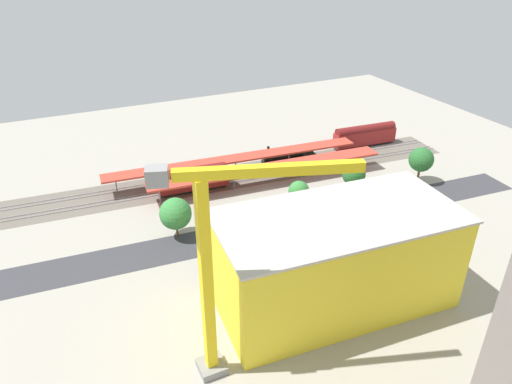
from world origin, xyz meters
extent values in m
plane|color=#9E998C|center=(0.00, 0.00, 0.00)|extent=(178.65, 178.65, 0.00)
cube|color=#665E54|center=(0.00, -22.64, 0.00)|extent=(112.32, 21.27, 0.01)
cube|color=#38383D|center=(0.00, 2.80, 0.00)|extent=(112.02, 17.21, 0.01)
cube|color=#9E9EA8|center=(0.00, -25.90, 0.18)|extent=(111.36, 8.35, 0.12)
cube|color=#9E9EA8|center=(0.00, -24.46, 0.18)|extent=(111.36, 8.35, 0.12)
cube|color=#9E9EA8|center=(0.00, -20.82, 0.18)|extent=(111.36, 8.35, 0.12)
cube|color=#9E9EA8|center=(0.00, -19.38, 0.18)|extent=(111.36, 8.35, 0.12)
cube|color=#C63D2D|center=(-3.80, -15.65, 4.26)|extent=(58.22, 9.22, 0.48)
cylinder|color=slate|center=(-29.83, -13.73, 2.01)|extent=(0.30, 0.30, 4.01)
cylinder|color=slate|center=(-12.47, -15.01, 2.01)|extent=(0.30, 0.30, 4.01)
cylinder|color=slate|center=(4.88, -16.29, 2.01)|extent=(0.30, 0.30, 4.01)
cylinder|color=slate|center=(22.24, -17.57, 2.01)|extent=(0.30, 0.30, 4.01)
cube|color=#C63D2D|center=(1.33, -23.61, 4.38)|extent=(64.68, 9.26, 0.46)
cylinder|color=slate|center=(-27.62, -21.46, 2.08)|extent=(0.30, 0.30, 4.15)
cylinder|color=slate|center=(-13.15, -22.54, 2.08)|extent=(0.30, 0.30, 4.15)
cylinder|color=slate|center=(1.33, -23.61, 2.08)|extent=(0.30, 0.30, 4.15)
cylinder|color=slate|center=(15.81, -24.68, 2.08)|extent=(0.30, 0.30, 4.15)
cylinder|color=slate|center=(30.29, -25.75, 2.08)|extent=(0.30, 0.30, 4.15)
cube|color=black|center=(-14.91, -25.18, 0.50)|extent=(15.53, 3.42, 1.00)
cylinder|color=black|center=(-13.43, -25.29, 2.27)|extent=(12.60, 3.46, 2.55)
cube|color=black|center=(-19.64, -24.83, 1.66)|extent=(3.15, 2.96, 3.32)
cylinder|color=black|center=(-8.72, -25.63, 4.25)|extent=(0.70, 0.70, 1.40)
cube|color=black|center=(-39.02, -25.18, 0.30)|extent=(17.16, 3.54, 0.60)
cube|color=maroon|center=(-39.02, -25.18, 2.59)|extent=(19.09, 4.26, 3.98)
cylinder|color=maroon|center=(-39.02, -25.18, 4.83)|extent=(18.34, 4.20, 2.87)
cube|color=black|center=(13.63, -20.10, 0.30)|extent=(15.10, 3.56, 0.60)
cube|color=maroon|center=(13.63, -20.10, 2.38)|extent=(16.80, 4.30, 3.57)
cylinder|color=maroon|center=(13.63, -20.10, 4.42)|extent=(16.14, 4.25, 3.08)
cube|color=black|center=(-29.42, 6.26, 0.15)|extent=(3.51, 1.91, 0.30)
cube|color=#474C51|center=(-29.42, 6.26, 0.73)|extent=(4.16, 2.02, 0.87)
cube|color=#1E2328|center=(-29.42, 6.26, 1.47)|extent=(2.36, 1.70, 0.61)
cube|color=black|center=(-21.40, 6.17, 0.15)|extent=(3.46, 1.84, 0.30)
cube|color=#474C51|center=(-21.40, 6.17, 0.74)|extent=(4.11, 1.93, 0.88)
cube|color=#1E2328|center=(-21.40, 6.17, 1.48)|extent=(2.32, 1.66, 0.60)
cube|color=black|center=(-12.86, 5.74, 0.15)|extent=(3.71, 1.96, 0.30)
cube|color=black|center=(-12.86, 5.74, 0.71)|extent=(4.40, 2.09, 0.81)
cube|color=#1E2328|center=(-12.86, 5.74, 1.40)|extent=(2.51, 1.72, 0.58)
cube|color=black|center=(-5.73, 6.37, 0.15)|extent=(3.45, 1.88, 0.30)
cube|color=gray|center=(-5.73, 6.37, 0.72)|extent=(4.09, 1.99, 0.83)
cube|color=#1E2328|center=(-5.73, 6.37, 1.48)|extent=(2.32, 1.68, 0.70)
cube|color=black|center=(2.08, 6.17, 0.15)|extent=(3.58, 2.02, 0.30)
cube|color=navy|center=(2.08, 6.17, 0.67)|extent=(4.24, 2.13, 0.73)
cube|color=#1E2328|center=(2.08, 6.17, 1.29)|extent=(2.41, 1.80, 0.51)
cube|color=yellow|center=(5.03, 25.90, 7.94)|extent=(37.85, 20.00, 15.89)
cube|color=#B7B2A8|center=(5.03, 25.90, 16.09)|extent=(38.49, 20.64, 0.40)
cube|color=gray|center=(27.86, 31.01, 0.60)|extent=(3.60, 3.60, 1.20)
cube|color=yellow|center=(27.86, 31.01, 14.75)|extent=(1.40, 1.40, 29.50)
cube|color=yellow|center=(20.61, 33.39, 30.10)|extent=(20.58, 7.78, 1.20)
cube|color=gray|center=(32.14, 29.60, 30.10)|extent=(2.90, 2.65, 2.00)
cube|color=black|center=(17.26, 11.47, 0.25)|extent=(9.37, 2.65, 0.50)
cube|color=silver|center=(16.23, 11.50, 2.07)|extent=(7.31, 2.83, 3.14)
cube|color=#334C8C|center=(20.88, 11.34, 1.61)|extent=(2.16, 2.65, 2.23)
cube|color=black|center=(4.39, 11.23, 0.25)|extent=(8.48, 2.64, 0.50)
cube|color=silver|center=(3.25, 11.31, 1.99)|extent=(6.21, 2.72, 2.99)
cube|color=maroon|center=(7.42, 11.03, 1.64)|extent=(2.44, 2.47, 2.27)
cube|color=black|center=(10.78, 12.18, 0.25)|extent=(9.70, 2.55, 0.50)
cube|color=white|center=(9.68, 12.21, 2.06)|extent=(7.50, 2.73, 3.12)
cube|color=silver|center=(14.49, 12.07, 1.79)|extent=(2.29, 2.58, 2.57)
cylinder|color=brown|center=(22.64, -3.03, 1.46)|extent=(0.42, 0.42, 2.93)
sphere|color=#38843D|center=(22.64, -3.03, 5.14)|extent=(6.33, 6.33, 6.33)
cylinder|color=brown|center=(-19.10, -2.75, 1.62)|extent=(0.54, 0.54, 3.25)
sphere|color=#28662D|center=(-19.10, -2.75, 5.12)|extent=(5.35, 5.35, 5.35)
cylinder|color=brown|center=(-4.16, -1.63, 1.55)|extent=(0.44, 0.44, 3.10)
sphere|color=#38843D|center=(-4.16, -1.63, 4.69)|extent=(4.53, 4.53, 4.53)
cylinder|color=brown|center=(-37.40, -1.31, 1.90)|extent=(0.57, 0.57, 3.79)
sphere|color=#28662D|center=(-37.40, -1.31, 5.85)|extent=(5.89, 5.89, 5.89)
cylinder|color=#333333|center=(-5.46, 7.31, 2.53)|extent=(0.16, 0.16, 5.06)
cube|color=black|center=(-5.46, 7.31, 5.51)|extent=(0.36, 0.36, 0.90)
sphere|color=yellow|center=(-5.24, 7.31, 5.21)|extent=(0.20, 0.20, 0.20)
camera|label=1|loc=(41.43, 74.56, 52.46)|focal=32.95mm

